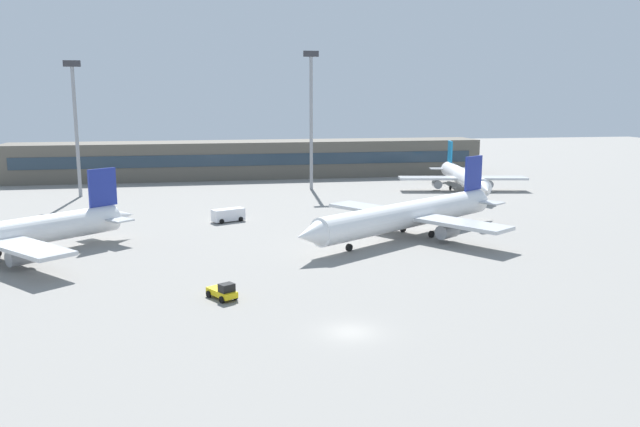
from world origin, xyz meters
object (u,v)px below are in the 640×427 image
Objects in this scene: baggage_tug_yellow at (223,292)px; floodlight_tower_east at (311,112)px; airplane_mid at (408,215)px; airplane_far at (464,178)px; floodlight_tower_west at (76,119)px; service_van_white at (228,215)px.

baggage_tug_yellow is 79.11m from floodlight_tower_east.
airplane_mid is 36.34m from baggage_tug_yellow.
airplane_far is 1.46× the size of floodlight_tower_west.
service_van_white reaches higher than baggage_tug_yellow.
airplane_far reaches higher than service_van_white.
airplane_far is 10.12× the size of baggage_tug_yellow.
service_van_white is at bearing 86.81° from baggage_tug_yellow.
floodlight_tower_west is (-78.85, 7.40, 12.49)m from airplane_far.
airplane_mid reaches higher than service_van_white.
baggage_tug_yellow is at bearing -106.25° from floodlight_tower_east.
baggage_tug_yellow is (-52.94, -65.22, -2.16)m from airplane_far.
floodlight_tower_east is (21.68, 74.39, 15.94)m from baggage_tug_yellow.
airplane_far reaches higher than baggage_tug_yellow.
airplane_far is 80.18m from floodlight_tower_west.
airplane_far is 56.37m from service_van_white.
floodlight_tower_east is at bearing 60.10° from service_van_white.
floodlight_tower_east is (19.42, 33.78, 15.63)m from service_van_white.
floodlight_tower_east is (47.60, 1.76, 1.29)m from floodlight_tower_west.
baggage_tug_yellow is at bearing -138.25° from airplane_mid.
airplane_mid is 29.84m from service_van_white.
floodlight_tower_east is (-5.36, 50.25, 13.51)m from airplane_mid.
floodlight_tower_west is (-52.96, 48.49, 12.21)m from airplane_mid.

